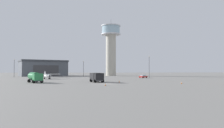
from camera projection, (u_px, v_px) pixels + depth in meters
ground_plane at (105, 84)px, 54.20m from camera, size 400.00×400.00×0.00m
control_tower at (111, 45)px, 124.54m from camera, size 12.11×12.11×35.47m
hangar at (43, 68)px, 121.11m from camera, size 31.80×28.24×9.43m
airplane_white at (47, 76)px, 81.33m from camera, size 9.44×7.59×2.98m
truck_box_black at (97, 77)px, 60.09m from camera, size 4.46×6.43×2.79m
truck_fuel_tanker_green at (35, 77)px, 57.95m from camera, size 5.58×6.54×3.04m
car_red at (143, 76)px, 90.81m from camera, size 4.34×4.03×1.37m
light_post_west at (14, 67)px, 100.03m from camera, size 0.44×0.44×9.05m
light_post_east at (149, 65)px, 96.12m from camera, size 0.44×0.44×10.42m
light_post_north at (83, 67)px, 105.05m from camera, size 0.44×0.44×8.45m
traffic_cone_near_left at (119, 81)px, 58.83m from camera, size 0.36×0.36×0.70m
traffic_cone_near_right at (105, 85)px, 46.96m from camera, size 0.36×0.36×0.54m
traffic_cone_mid_apron at (181, 83)px, 53.04m from camera, size 0.36×0.36×0.60m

